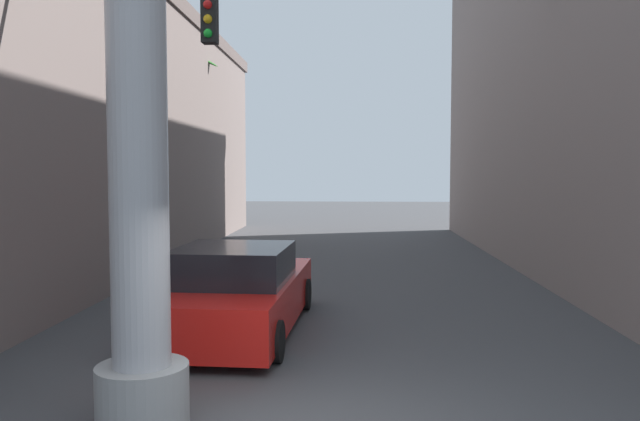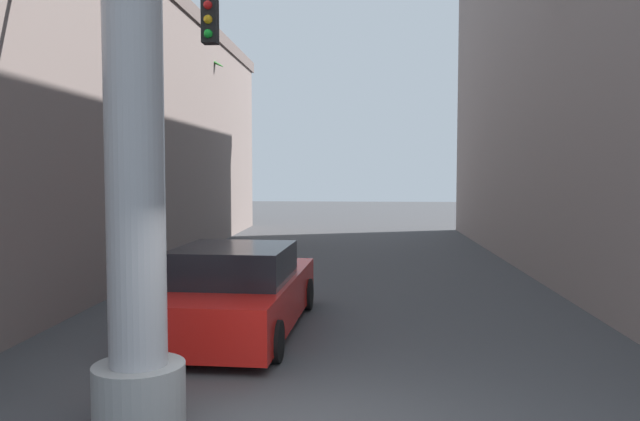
{
  "view_description": "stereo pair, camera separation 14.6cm",
  "coord_description": "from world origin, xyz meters",
  "px_view_note": "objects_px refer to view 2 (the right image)",
  "views": [
    {
      "loc": [
        0.51,
        -6.17,
        2.86
      ],
      "look_at": [
        0.0,
        3.8,
        2.22
      ],
      "focal_mm": 35.0,
      "sensor_mm": 36.0,
      "label": 1
    },
    {
      "loc": [
        0.66,
        -6.16,
        2.86
      ],
      "look_at": [
        0.0,
        3.8,
        2.22
      ],
      "focal_mm": 35.0,
      "sensor_mm": 36.0,
      "label": 2
    }
  ],
  "objects_px": {
    "car_lead": "(239,292)",
    "pedestrian_far_left": "(173,230)",
    "palm_tree_mid_left": "(105,75)",
    "street_lamp": "(572,107)",
    "palm_tree_mid_right": "(561,80)",
    "palm_tree_far_left": "(190,128)",
    "traffic_light_mast": "(49,96)"
  },
  "relations": [
    {
      "from": "palm_tree_mid_right",
      "to": "palm_tree_mid_left",
      "type": "distance_m",
      "value": 12.67
    },
    {
      "from": "street_lamp",
      "to": "palm_tree_far_left",
      "type": "relative_size",
      "value": 0.94
    },
    {
      "from": "pedestrian_far_left",
      "to": "street_lamp",
      "type": "bearing_deg",
      "value": -22.59
    },
    {
      "from": "pedestrian_far_left",
      "to": "car_lead",
      "type": "bearing_deg",
      "value": -66.29
    },
    {
      "from": "street_lamp",
      "to": "pedestrian_far_left",
      "type": "height_order",
      "value": "street_lamp"
    },
    {
      "from": "pedestrian_far_left",
      "to": "traffic_light_mast",
      "type": "bearing_deg",
      "value": -84.08
    },
    {
      "from": "street_lamp",
      "to": "traffic_light_mast",
      "type": "distance_m",
      "value": 11.31
    },
    {
      "from": "palm_tree_far_left",
      "to": "street_lamp",
      "type": "bearing_deg",
      "value": -37.67
    },
    {
      "from": "palm_tree_mid_right",
      "to": "street_lamp",
      "type": "bearing_deg",
      "value": -102.97
    },
    {
      "from": "car_lead",
      "to": "palm_tree_mid_left",
      "type": "height_order",
      "value": "palm_tree_mid_left"
    },
    {
      "from": "palm_tree_mid_left",
      "to": "palm_tree_mid_right",
      "type": "bearing_deg",
      "value": 10.29
    },
    {
      "from": "street_lamp",
      "to": "pedestrian_far_left",
      "type": "xyz_separation_m",
      "value": [
        -11.02,
        4.59,
        -3.4
      ]
    },
    {
      "from": "palm_tree_mid_right",
      "to": "palm_tree_far_left",
      "type": "bearing_deg",
      "value": 155.48
    },
    {
      "from": "palm_tree_mid_right",
      "to": "palm_tree_mid_left",
      "type": "bearing_deg",
      "value": -169.71
    },
    {
      "from": "street_lamp",
      "to": "traffic_light_mast",
      "type": "relative_size",
      "value": 1.26
    },
    {
      "from": "street_lamp",
      "to": "palm_tree_mid_left",
      "type": "distance_m",
      "value": 11.79
    },
    {
      "from": "street_lamp",
      "to": "palm_tree_mid_left",
      "type": "height_order",
      "value": "palm_tree_mid_left"
    },
    {
      "from": "traffic_light_mast",
      "to": "palm_tree_far_left",
      "type": "xyz_separation_m",
      "value": [
        -1.67,
        14.28,
        0.45
      ]
    },
    {
      "from": "palm_tree_mid_left",
      "to": "pedestrian_far_left",
      "type": "distance_m",
      "value": 5.69
    },
    {
      "from": "traffic_light_mast",
      "to": "palm_tree_far_left",
      "type": "distance_m",
      "value": 14.38
    },
    {
      "from": "car_lead",
      "to": "palm_tree_far_left",
      "type": "height_order",
      "value": "palm_tree_far_left"
    },
    {
      "from": "car_lead",
      "to": "palm_tree_mid_right",
      "type": "bearing_deg",
      "value": 44.18
    },
    {
      "from": "traffic_light_mast",
      "to": "palm_tree_far_left",
      "type": "height_order",
      "value": "palm_tree_far_left"
    },
    {
      "from": "car_lead",
      "to": "palm_tree_mid_left",
      "type": "xyz_separation_m",
      "value": [
        -4.59,
        5.39,
        4.68
      ]
    },
    {
      "from": "traffic_light_mast",
      "to": "palm_tree_mid_left",
      "type": "relative_size",
      "value": 0.69
    },
    {
      "from": "car_lead",
      "to": "palm_tree_mid_left",
      "type": "bearing_deg",
      "value": 130.39
    },
    {
      "from": "palm_tree_mid_left",
      "to": "pedestrian_far_left",
      "type": "xyz_separation_m",
      "value": [
        0.68,
        3.51,
        -4.43
      ]
    },
    {
      "from": "palm_tree_mid_left",
      "to": "car_lead",
      "type": "bearing_deg",
      "value": -49.61
    },
    {
      "from": "street_lamp",
      "to": "palm_tree_mid_right",
      "type": "relative_size",
      "value": 0.83
    },
    {
      "from": "traffic_light_mast",
      "to": "palm_tree_far_left",
      "type": "relative_size",
      "value": 0.75
    },
    {
      "from": "traffic_light_mast",
      "to": "street_lamp",
      "type": "bearing_deg",
      "value": 27.8
    },
    {
      "from": "car_lead",
      "to": "pedestrian_far_left",
      "type": "xyz_separation_m",
      "value": [
        -3.91,
        8.91,
        0.25
      ]
    }
  ]
}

